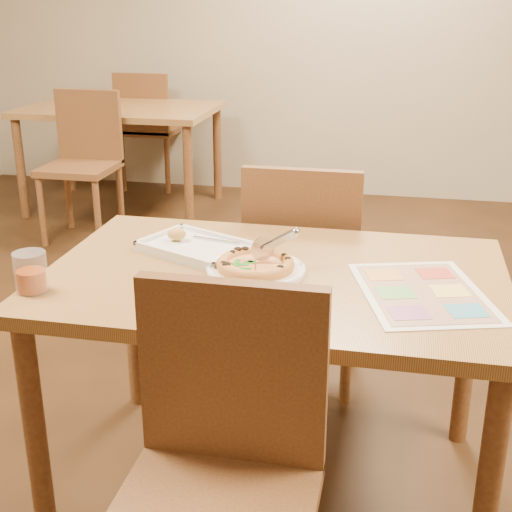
% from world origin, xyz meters
% --- Properties ---
extents(room, '(7.00, 7.00, 7.00)m').
position_xyz_m(room, '(0.00, 0.00, 1.35)').
color(room, '#37200F').
rests_on(room, ground).
extents(dining_table, '(1.30, 0.85, 0.72)m').
position_xyz_m(dining_table, '(0.00, 0.00, 0.63)').
color(dining_table, olive).
rests_on(dining_table, ground).
extents(chair_near, '(0.42, 0.42, 0.47)m').
position_xyz_m(chair_near, '(0.00, -0.60, 0.57)').
color(chair_near, brown).
rests_on(chair_near, ground).
extents(chair_far, '(0.42, 0.42, 0.47)m').
position_xyz_m(chair_far, '(-0.00, 0.60, 0.57)').
color(chair_far, brown).
rests_on(chair_far, ground).
extents(bg_table, '(1.30, 0.85, 0.72)m').
position_xyz_m(bg_table, '(-1.60, 2.80, 0.63)').
color(bg_table, olive).
rests_on(bg_table, ground).
extents(bg_chair_near, '(0.42, 0.42, 0.47)m').
position_xyz_m(bg_chair_near, '(-1.60, 2.20, 0.57)').
color(bg_chair_near, brown).
rests_on(bg_chair_near, ground).
extents(bg_chair_far, '(0.42, 0.42, 0.47)m').
position_xyz_m(bg_chair_far, '(-1.60, 3.30, 0.57)').
color(bg_chair_far, brown).
rests_on(bg_chair_far, ground).
extents(plate, '(0.32, 0.32, 0.02)m').
position_xyz_m(plate, '(-0.05, -0.01, 0.73)').
color(plate, white).
rests_on(plate, dining_table).
extents(pizza, '(0.22, 0.22, 0.03)m').
position_xyz_m(pizza, '(-0.05, -0.02, 0.75)').
color(pizza, '#E1944C').
rests_on(pizza, plate).
extents(pizza_cutter, '(0.12, 0.09, 0.08)m').
position_xyz_m(pizza_cutter, '(-0.01, 0.03, 0.80)').
color(pizza_cutter, silver).
rests_on(pizza_cutter, pizza).
extents(appetizer_tray, '(0.38, 0.34, 0.06)m').
position_xyz_m(appetizer_tray, '(-0.27, 0.13, 0.73)').
color(appetizer_tray, silver).
rests_on(appetizer_tray, dining_table).
extents(glass_tumbler, '(0.09, 0.09, 0.11)m').
position_xyz_m(glass_tumbler, '(-0.61, -0.26, 0.77)').
color(glass_tumbler, '#8F340B').
rests_on(glass_tumbler, dining_table).
extents(menu, '(0.42, 0.51, 0.00)m').
position_xyz_m(menu, '(0.41, -0.07, 0.72)').
color(menu, silver).
rests_on(menu, dining_table).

